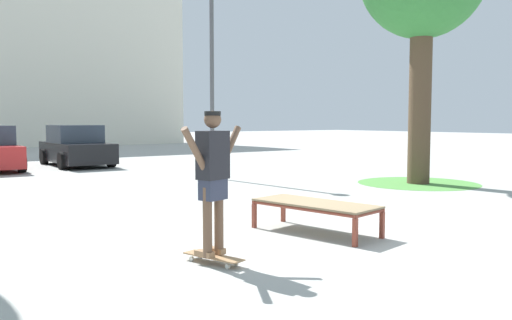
% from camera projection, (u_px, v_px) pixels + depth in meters
% --- Properties ---
extents(ground_plane, '(120.00, 120.00, 0.00)m').
position_uv_depth(ground_plane, '(317.00, 229.00, 8.22)').
color(ground_plane, '#A8A8A3').
extents(skate_box, '(1.10, 2.01, 0.46)m').
position_uv_depth(skate_box, '(315.00, 205.00, 7.90)').
color(skate_box, brown).
rests_on(skate_box, ground).
extents(skateboard, '(0.42, 0.82, 0.09)m').
position_uv_depth(skateboard, '(213.00, 257.00, 6.23)').
color(skateboard, '#9E754C').
rests_on(skateboard, ground).
extents(skater, '(0.98, 0.39, 1.69)m').
position_uv_depth(skater, '(213.00, 173.00, 6.15)').
color(skater, brown).
rests_on(skater, skateboard).
extents(grass_patch_near_right, '(3.16, 3.16, 0.01)m').
position_uv_depth(grass_patch_near_right, '(418.00, 183.00, 14.14)').
color(grass_patch_near_right, '#519342').
rests_on(grass_patch_near_right, ground).
extents(car_black, '(2.00, 4.24, 1.50)m').
position_uv_depth(car_black, '(76.00, 147.00, 19.60)').
color(car_black, black).
rests_on(car_black, ground).
extents(light_post, '(0.36, 0.36, 5.83)m').
position_uv_depth(light_post, '(212.00, 45.00, 15.15)').
color(light_post, '#4C4C51').
rests_on(light_post, ground).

